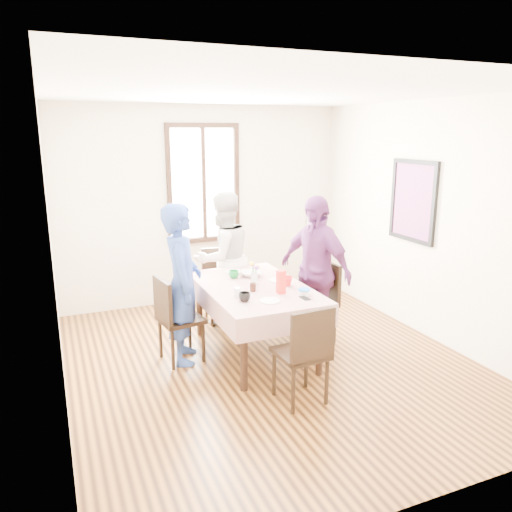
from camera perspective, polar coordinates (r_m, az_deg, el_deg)
name	(u,v)px	position (r m, az deg, el deg)	size (l,w,h in m)	color
ground	(270,362)	(5.35, 1.58, -11.98)	(4.50, 4.50, 0.00)	black
back_wall	(204,205)	(6.99, -6.01, 5.77)	(4.00, 4.00, 0.00)	beige
right_wall	(431,222)	(6.01, 19.37, 3.71)	(4.50, 4.50, 0.00)	beige
window_frame	(203,184)	(6.93, -6.02, 8.21)	(1.02, 0.06, 1.62)	black
window_pane	(203,184)	(6.94, -6.05, 8.21)	(0.90, 0.02, 1.50)	white
art_poster	(413,201)	(6.19, 17.53, 6.01)	(0.04, 0.76, 0.96)	red
dining_table	(254,320)	(5.40, -0.21, -7.37)	(0.92, 1.55, 0.75)	black
tablecloth	(254,287)	(5.27, -0.21, -3.51)	(1.04, 1.67, 0.01)	#530206
chair_left	(181,319)	(5.27, -8.58, -7.12)	(0.42, 0.42, 0.91)	black
chair_right	(315,303)	(5.73, 6.72, -5.33)	(0.42, 0.42, 0.91)	black
chair_far	(222,286)	(6.31, -3.93, -3.43)	(0.42, 0.42, 0.91)	black
chair_near	(301,353)	(4.48, 5.12, -10.96)	(0.42, 0.42, 0.91)	black
person_left	(181,284)	(5.16, -8.51, -3.18)	(0.61, 0.40, 1.66)	navy
person_far	(222,258)	(6.19, -3.93, -0.23)	(0.80, 0.62, 1.65)	beige
person_right	(314,270)	(5.60, 6.65, -1.64)	(0.98, 0.41, 1.68)	#642B67
mug_black	(245,297)	(4.79, -1.31, -4.70)	(0.11, 0.11, 0.09)	black
mug_flag	(287,281)	(5.27, 3.61, -2.90)	(0.11, 0.11, 0.10)	red
mug_green	(234,274)	(5.54, -2.56, -2.12)	(0.11, 0.11, 0.09)	#0C7226
serving_bowl	(251,274)	(5.61, -0.56, -2.04)	(0.24, 0.24, 0.06)	white
juice_carton	(281,282)	(5.01, 2.88, -2.97)	(0.08, 0.08, 0.24)	red
butter_tub	(304,293)	(5.00, 5.52, -4.18)	(0.11, 0.11, 0.05)	white
jam_jar	(253,287)	(5.09, -0.36, -3.58)	(0.06, 0.06, 0.09)	black
drinking_glass	(237,292)	(4.91, -2.14, -4.17)	(0.07, 0.07, 0.10)	silver
smartphone	(305,298)	(4.90, 5.60, -4.81)	(0.07, 0.13, 0.01)	black
flower_vase	(254,279)	(5.29, -0.19, -2.61)	(0.07, 0.07, 0.14)	silver
plate_right	(278,280)	(5.45, 2.51, -2.78)	(0.20, 0.20, 0.01)	white
plate_far	(233,272)	(5.79, -2.61, -1.78)	(0.20, 0.20, 0.01)	white
plate_near	(270,301)	(4.80, 1.61, -5.15)	(0.20, 0.20, 0.01)	white
butter_lid	(304,289)	(4.99, 5.53, -3.83)	(0.12, 0.12, 0.01)	blue
flower_bunch	(254,268)	(5.25, -0.19, -1.37)	(0.09, 0.09, 0.10)	yellow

